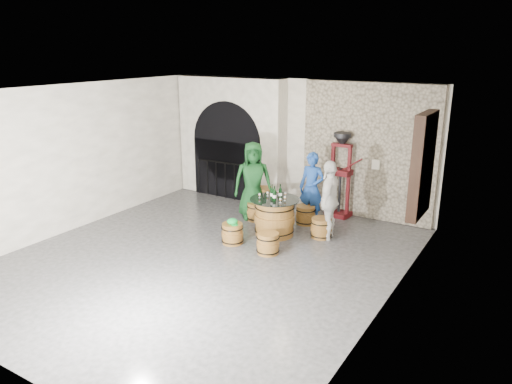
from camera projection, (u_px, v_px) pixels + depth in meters
The scene contains 30 objects.
ground at pixel (205, 259), 9.40m from camera, with size 8.00×8.00×0.00m, color #2C2C2E.
wall_back at pixel (299, 144), 12.21m from camera, with size 8.00×8.00×0.00m, color silver.
wall_left at pixel (76, 157), 10.69m from camera, with size 8.00×8.00×0.00m, color silver.
wall_right at pixel (390, 212), 7.19m from camera, with size 8.00×8.00×0.00m, color silver.
ceiling at pixel (199, 91), 8.48m from camera, with size 8.00×8.00×0.00m, color beige.
stone_facing_panel at pixel (368, 152), 11.26m from camera, with size 3.20×0.12×3.18m, color #9F947F.
arched_opening at pixel (231, 139), 12.95m from camera, with size 3.10×0.60×3.19m.
shuttered_window at pixel (422, 165), 9.15m from camera, with size 0.23×1.10×2.00m.
barrel_table at pixel (275, 217), 10.49m from camera, with size 1.07×1.07×0.82m.
barrel_stool_left at pixel (256, 211), 11.44m from camera, with size 0.47×0.47×0.43m.
barrel_stool_far at pixel (306, 215), 11.20m from camera, with size 0.47×0.47×0.43m.
barrel_stool_right at pixel (321, 228), 10.40m from camera, with size 0.47×0.47×0.43m.
barrel_stool_near_right at pixel (268, 243), 9.59m from camera, with size 0.47×0.47×0.43m.
barrel_stool_near_left at pixel (232, 234), 10.09m from camera, with size 0.47×0.47×0.43m.
green_cap at pixel (232, 222), 10.01m from camera, with size 0.26×0.22×0.12m.
person_green at pixel (253, 180), 11.42m from camera, with size 0.90×0.58×1.84m, color #103C18.
person_blue at pixel (312, 188), 11.14m from camera, with size 0.60×0.40×1.66m, color #1A4192.
person_white at pixel (329, 200), 10.19m from camera, with size 1.00×0.42×1.71m, color silver.
wine_bottle_left at pixel (272, 193), 10.32m from camera, with size 0.08×0.08×0.32m.
wine_bottle_center at pixel (274, 195), 10.19m from camera, with size 0.08×0.08×0.32m.
wine_bottle_right at pixel (280, 193), 10.34m from camera, with size 0.08×0.08×0.32m.
tasting_glass_a at pixel (260, 196), 10.43m from camera, with size 0.05×0.05×0.10m, color #AC6121, non-canonical shape.
tasting_glass_b at pixel (285, 198), 10.23m from camera, with size 0.05×0.05×0.10m, color #AC6121, non-canonical shape.
tasting_glass_c at pixel (279, 193), 10.64m from camera, with size 0.05×0.05×0.10m, color #AC6121, non-canonical shape.
tasting_glass_d at pixel (285, 194), 10.52m from camera, with size 0.05×0.05×0.10m, color #AC6121, non-canonical shape.
tasting_glass_e at pixel (280, 200), 10.11m from camera, with size 0.05×0.05×0.10m, color #AC6121, non-canonical shape.
tasting_glass_f at pixel (268, 194), 10.55m from camera, with size 0.05×0.05×0.10m, color #AC6121, non-canonical shape.
side_barrel at pixel (263, 201), 11.84m from camera, with size 0.50×0.50×0.66m.
corking_press at pixel (341, 168), 11.45m from camera, with size 0.84×0.50×2.03m.
control_box at pixel (376, 164), 11.14m from camera, with size 0.18×0.10×0.22m, color silver.
Camera 1 is at (5.36, -6.83, 3.96)m, focal length 34.00 mm.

